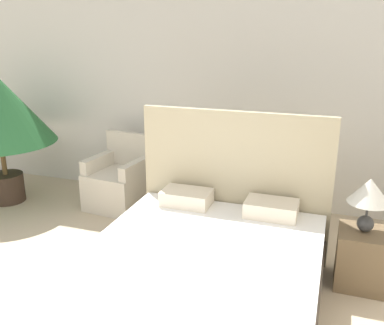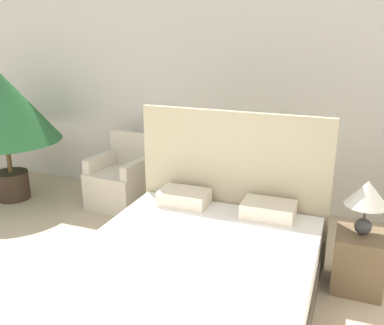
{
  "view_description": "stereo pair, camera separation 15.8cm",
  "coord_description": "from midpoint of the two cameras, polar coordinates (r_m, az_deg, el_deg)",
  "views": [
    {
      "loc": [
        1.74,
        -1.46,
        2.13
      ],
      "look_at": [
        0.35,
        2.57,
        0.77
      ],
      "focal_mm": 40.0,
      "sensor_mm": 36.0,
      "label": 1
    },
    {
      "loc": [
        1.89,
        -1.41,
        2.13
      ],
      "look_at": [
        0.35,
        2.57,
        0.77
      ],
      "focal_mm": 40.0,
      "sensor_mm": 36.0,
      "label": 2
    }
  ],
  "objects": [
    {
      "name": "bed",
      "position": [
        3.37,
        -0.27,
        -15.19
      ],
      "size": [
        1.8,
        2.22,
        1.41
      ],
      "color": "#4C4238",
      "rests_on": "ground_plane"
    },
    {
      "name": "nightstand",
      "position": [
        3.96,
        20.51,
        -11.87
      ],
      "size": [
        0.4,
        0.41,
        0.5
      ],
      "color": "brown",
      "rests_on": "ground_plane"
    },
    {
      "name": "armchair_near_window_left",
      "position": [
        5.33,
        -10.6,
        -2.89
      ],
      "size": [
        0.72,
        0.71,
        0.88
      ],
      "rotation": [
        0.0,
        0.0,
        -0.12
      ],
      "color": "beige",
      "rests_on": "ground_plane"
    },
    {
      "name": "wall_back",
      "position": [
        5.34,
        -1.03,
        10.35
      ],
      "size": [
        10.0,
        0.06,
        2.9
      ],
      "color": "silver",
      "rests_on": "ground_plane"
    },
    {
      "name": "armchair_near_window_right",
      "position": [
        4.91,
        0.34,
        -4.37
      ],
      "size": [
        0.71,
        0.71,
        0.88
      ],
      "rotation": [
        0.0,
        0.0,
        -0.11
      ],
      "color": "beige",
      "rests_on": "ground_plane"
    },
    {
      "name": "table_lamp",
      "position": [
        3.73,
        21.45,
        -3.95
      ],
      "size": [
        0.34,
        0.34,
        0.46
      ],
      "color": "#333333",
      "rests_on": "nightstand"
    }
  ]
}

